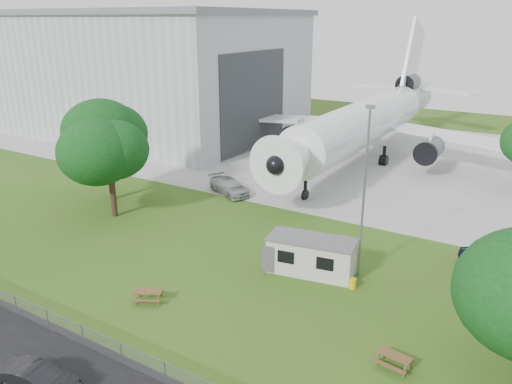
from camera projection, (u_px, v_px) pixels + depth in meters
The scene contains 14 objects.
ground at pixel (213, 282), 34.53m from camera, with size 160.00×160.00×0.00m, color #456B1E.
concrete_apron at pixel (384, 158), 65.16m from camera, with size 120.00×46.00×0.03m, color #B7B7B2.
hangar at pixel (151, 71), 79.14m from camera, with size 43.00×31.00×18.55m.
airliner at pixel (367, 120), 62.69m from camera, with size 46.36×47.73×17.69m.
site_cabin at pixel (311, 256), 35.50m from camera, with size 6.93×3.71×2.62m.
picnic_west at pixel (149, 301), 32.19m from camera, with size 1.80×1.50×0.76m, color brown, non-canonical shape.
picnic_east at pixel (393, 367), 26.13m from camera, with size 1.80×1.50×0.76m, color brown, non-canonical shape.
fence at pixel (109, 357), 26.87m from camera, with size 58.00×0.04×1.30m, color gray.
lamp_mast at pixel (364, 196), 33.52m from camera, with size 0.16×0.16×12.00m, color slate.
tree_west_big at pixel (107, 136), 48.46m from camera, with size 7.98×7.98×10.46m.
tree_west_small at pixel (109, 154), 44.29m from camera, with size 7.21×7.21×9.48m.
car_centre_sedan at pixel (36, 380), 24.18m from camera, with size 1.48×4.26×1.40m, color black.
car_ne_hatch at pixel (483, 263), 35.64m from camera, with size 1.74×4.33×1.48m, color black.
car_apron_van at pixel (229, 186), 51.78m from camera, with size 2.23×5.49×1.59m, color #A4A7AC.
Camera 1 is at (18.45, -24.53, 17.25)m, focal length 35.00 mm.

